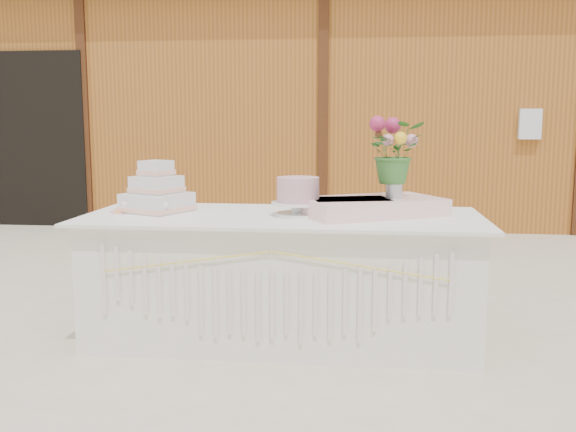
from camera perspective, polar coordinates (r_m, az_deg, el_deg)
The scene contains 9 objects.
ground at distance 4.06m, azimuth -0.49°, elevation -10.74°, with size 80.00×80.00×0.00m, color beige.
barn at distance 9.81m, azimuth 3.81°, elevation 10.41°, with size 12.60×4.60×3.30m.
cake_table at distance 3.94m, azimuth -0.51°, elevation -5.44°, with size 2.40×1.00×0.77m.
wedding_cake at distance 4.08m, azimuth -11.58°, elevation 1.89°, with size 0.47×0.47×0.32m.
pink_cake_stand at distance 3.83m, azimuth 0.90°, elevation 1.95°, with size 0.32×0.32×0.23m.
satin_runner at distance 3.89m, azimuth 7.40°, elevation 0.83°, with size 0.82×0.48×0.10m, color beige.
flower_vase at distance 3.89m, azimuth 9.42°, elevation 2.58°, with size 0.10×0.10×0.14m, color silver.
bouquet at distance 3.87m, azimuth 9.51°, elevation 6.32°, with size 0.33×0.29×0.37m, color #366C2B.
loose_flowers at distance 4.14m, azimuth -14.84°, elevation 0.46°, with size 0.13×0.30×0.02m, color pink, non-canonical shape.
Camera 1 is at (0.47, -3.80, 1.33)m, focal length 40.00 mm.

